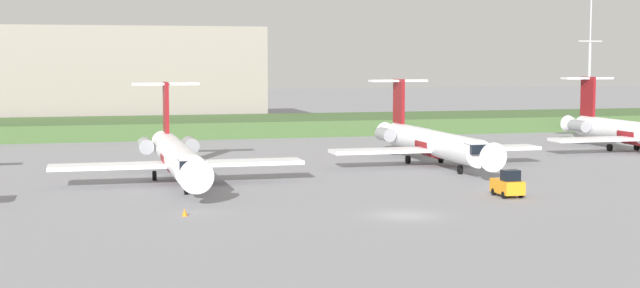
{
  "coord_description": "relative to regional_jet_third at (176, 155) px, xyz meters",
  "views": [
    {
      "loc": [
        -22.45,
        -62.62,
        11.37
      ],
      "look_at": [
        0.0,
        24.84,
        3.0
      ],
      "focal_mm": 51.73,
      "sensor_mm": 36.0,
      "label": 1
    }
  ],
  "objects": [
    {
      "name": "distant_hangar",
      "position": [
        -8.42,
        76.93,
        5.8
      ],
      "size": [
        59.96,
        22.54,
        16.68
      ],
      "primitive_type": "cube",
      "color": "gray",
      "rests_on": "ground"
    },
    {
      "name": "antenna_mast",
      "position": [
        75.34,
        55.68,
        6.6
      ],
      "size": [
        4.4,
        0.5,
        21.97
      ],
      "color": "#B2B2B7",
      "rests_on": "ground"
    },
    {
      "name": "regional_jet_fifth",
      "position": [
        56.54,
        13.78,
        0.0
      ],
      "size": [
        22.81,
        31.0,
        9.0
      ],
      "color": "white",
      "rests_on": "ground"
    },
    {
      "name": "baggage_tug",
      "position": [
        25.62,
        -15.93,
        -1.53
      ],
      "size": [
        1.72,
        3.2,
        2.3
      ],
      "color": "orange",
      "rests_on": "ground"
    },
    {
      "name": "regional_jet_fourth",
      "position": [
        27.74,
        7.07,
        0.0
      ],
      "size": [
        22.81,
        31.0,
        9.0
      ],
      "color": "white",
      "rests_on": "ground"
    },
    {
      "name": "ground_plane",
      "position": [
        14.3,
        7.57,
        -2.54
      ],
      "size": [
        500.0,
        500.0,
        0.0
      ],
      "primitive_type": "plane",
      "color": "gray"
    },
    {
      "name": "safety_cone_front_marker",
      "position": [
        -1.25,
        -18.69,
        -2.26
      ],
      "size": [
        0.44,
        0.44,
        0.55
      ],
      "primitive_type": "cone",
      "color": "orange",
      "rests_on": "ground"
    },
    {
      "name": "regional_jet_third",
      "position": [
        0.0,
        0.0,
        0.0
      ],
      "size": [
        22.81,
        31.0,
        9.0
      ],
      "color": "white",
      "rests_on": "ground"
    },
    {
      "name": "grass_berm",
      "position": [
        14.3,
        53.98,
        -1.36
      ],
      "size": [
        320.0,
        20.0,
        2.35
      ],
      "primitive_type": "cube",
      "color": "#426033",
      "rests_on": "ground"
    }
  ]
}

